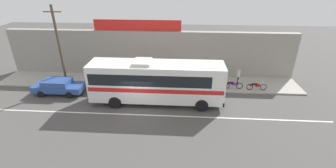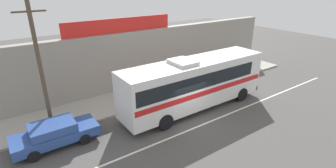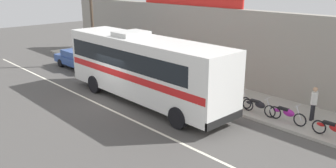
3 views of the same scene
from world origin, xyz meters
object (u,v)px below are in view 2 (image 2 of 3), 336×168
object	(u,v)px
motorcycle_green	(247,68)
pedestrian_by_curb	(227,62)
intercity_bus	(194,82)
motorcycle_black	(220,75)
parked_car	(55,133)
motorcycle_red	(231,72)
utility_pole	(41,69)
motorcycle_blue	(207,78)

from	to	relation	value
motorcycle_green	pedestrian_by_curb	xyz separation A→B (m)	(-1.47, 1.25, 0.52)
intercity_bus	motorcycle_black	xyz separation A→B (m)	(5.53, 2.71, -1.50)
intercity_bus	pedestrian_by_curb	size ratio (longest dim) A/B	6.79
parked_car	pedestrian_by_curb	size ratio (longest dim) A/B	2.76
parked_car	motorcycle_red	world-z (taller)	parked_car
motorcycle_red	intercity_bus	bearing A→B (deg)	-158.45
motorcycle_black	motorcycle_green	world-z (taller)	same
motorcycle_black	utility_pole	bearing A→B (deg)	-178.70
utility_pole	parked_car	bearing A→B (deg)	-94.29
parked_car	utility_pole	world-z (taller)	utility_pole
parked_car	utility_pole	bearing A→B (deg)	85.71
intercity_bus	motorcycle_blue	size ratio (longest dim) A/B	5.78
intercity_bus	motorcycle_black	size ratio (longest dim) A/B	5.98
utility_pole	motorcycle_blue	world-z (taller)	utility_pole
motorcycle_red	motorcycle_black	world-z (taller)	same
motorcycle_blue	motorcycle_black	bearing A→B (deg)	-6.42
motorcycle_red	pedestrian_by_curb	size ratio (longest dim) A/B	1.14
motorcycle_black	parked_car	bearing A→B (deg)	-173.54
utility_pole	motorcycle_green	distance (m)	18.55
parked_car	motorcycle_green	bearing A→B (deg)	4.96
utility_pole	motorcycle_green	size ratio (longest dim) A/B	4.07
utility_pole	motorcycle_red	bearing A→B (deg)	1.39
parked_car	motorcycle_green	world-z (taller)	parked_car
motorcycle_black	motorcycle_green	size ratio (longest dim) A/B	0.99
intercity_bus	motorcycle_blue	xyz separation A→B (m)	(4.04, 2.88, -1.50)
intercity_bus	utility_pole	distance (m)	9.55
motorcycle_black	pedestrian_by_curb	bearing A→B (deg)	28.34
intercity_bus	parked_car	xyz separation A→B (m)	(-9.13, 1.05, -1.33)
parked_car	motorcycle_red	size ratio (longest dim) A/B	2.43
parked_car	motorcycle_black	bearing A→B (deg)	6.46
parked_car	motorcycle_black	distance (m)	14.75
intercity_bus	parked_car	distance (m)	9.28
parked_car	motorcycle_green	xyz separation A→B (m)	(18.31, 1.59, -0.17)
utility_pole	motorcycle_black	size ratio (longest dim) A/B	4.10
utility_pole	motorcycle_black	bearing A→B (deg)	1.30
intercity_bus	motorcycle_black	world-z (taller)	intercity_bus
utility_pole	motorcycle_red	xyz separation A→B (m)	(16.04, 0.39, -3.51)
motorcycle_black	pedestrian_by_curb	distance (m)	2.53
intercity_bus	motorcycle_green	world-z (taller)	intercity_bus
motorcycle_red	motorcycle_blue	size ratio (longest dim) A/B	0.97
motorcycle_red	parked_car	bearing A→B (deg)	-173.92
motorcycle_black	pedestrian_by_curb	size ratio (longest dim) A/B	1.14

